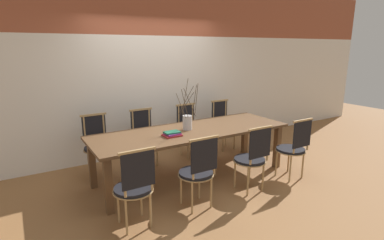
% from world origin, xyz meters
% --- Properties ---
extents(ground_plane, '(16.00, 16.00, 0.00)m').
position_xyz_m(ground_plane, '(0.00, 0.00, 0.00)').
color(ground_plane, olive).
extents(wall_rear, '(12.00, 0.06, 3.20)m').
position_xyz_m(wall_rear, '(0.00, 1.39, 1.60)').
color(wall_rear, white).
rests_on(wall_rear, ground_plane).
extents(dining_table, '(3.03, 1.03, 0.76)m').
position_xyz_m(dining_table, '(0.00, 0.00, 0.68)').
color(dining_table, brown).
rests_on(dining_table, ground_plane).
extents(chair_near_leftend, '(0.45, 0.45, 0.96)m').
position_xyz_m(chair_near_leftend, '(-1.24, -0.85, 0.51)').
color(chair_near_leftend, black).
rests_on(chair_near_leftend, ground_plane).
extents(chair_near_left, '(0.45, 0.45, 0.96)m').
position_xyz_m(chair_near_left, '(-0.42, -0.85, 0.51)').
color(chair_near_left, black).
rests_on(chair_near_left, ground_plane).
extents(chair_near_center, '(0.45, 0.45, 0.96)m').
position_xyz_m(chair_near_center, '(0.46, -0.85, 0.51)').
color(chair_near_center, black).
rests_on(chair_near_center, ground_plane).
extents(chair_near_right, '(0.45, 0.45, 0.96)m').
position_xyz_m(chair_near_right, '(1.28, -0.85, 0.51)').
color(chair_near_right, black).
rests_on(chair_near_right, ground_plane).
extents(chair_far_leftend, '(0.45, 0.45, 0.96)m').
position_xyz_m(chair_far_leftend, '(-1.22, 0.85, 0.51)').
color(chair_far_leftend, black).
rests_on(chair_far_leftend, ground_plane).
extents(chair_far_left, '(0.45, 0.45, 0.96)m').
position_xyz_m(chair_far_left, '(-0.43, 0.85, 0.51)').
color(chair_far_left, black).
rests_on(chair_far_left, ground_plane).
extents(chair_far_center, '(0.45, 0.45, 0.96)m').
position_xyz_m(chair_far_center, '(0.45, 0.85, 0.51)').
color(chair_far_center, black).
rests_on(chair_far_center, ground_plane).
extents(chair_far_right, '(0.45, 0.45, 0.96)m').
position_xyz_m(chair_far_right, '(1.23, 0.85, 0.51)').
color(chair_far_right, black).
rests_on(chair_far_right, ground_plane).
extents(vase_centerpiece, '(0.32, 0.34, 0.77)m').
position_xyz_m(vase_centerpiece, '(-0.06, 0.04, 0.88)').
color(vase_centerpiece, silver).
rests_on(vase_centerpiece, dining_table).
extents(book_stack, '(0.25, 0.20, 0.06)m').
position_xyz_m(book_stack, '(-0.41, -0.14, 0.79)').
color(book_stack, maroon).
rests_on(book_stack, dining_table).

